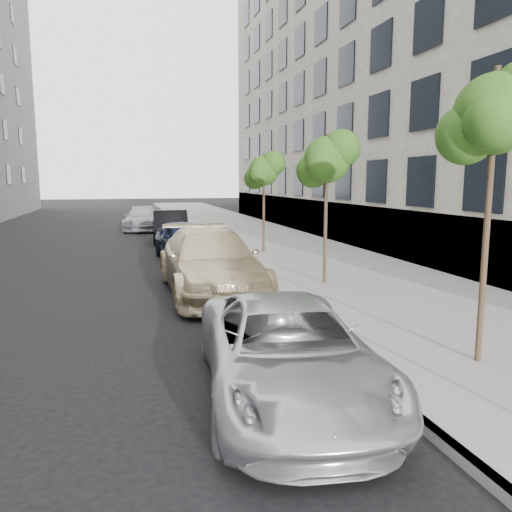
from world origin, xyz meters
name	(u,v)px	position (x,y,z in m)	size (l,w,h in m)	color
ground	(333,440)	(0.00, 0.00, 0.00)	(160.00, 160.00, 0.00)	black
sidewalk	(239,230)	(4.30, 24.00, 0.07)	(6.40, 72.00, 0.14)	gray
curb	(187,232)	(1.18, 24.00, 0.07)	(0.15, 72.00, 0.14)	#9E9B93
tree_near	(496,114)	(3.23, 1.50, 4.04)	(1.61, 1.41, 4.70)	#38281C
tree_mid	(328,160)	(3.23, 8.00, 3.62)	(1.65, 1.45, 4.29)	#38281C
tree_far	(264,171)	(3.23, 14.50, 3.43)	(1.59, 1.39, 4.07)	#38281C
minivan	(287,351)	(-0.16, 1.26, 0.68)	(2.26, 4.90, 1.36)	silver
suv	(210,262)	(-0.10, 8.06, 0.86)	(2.42, 5.95, 1.73)	beige
sedan_blue	(185,240)	(-0.10, 13.88, 0.77)	(1.81, 4.50, 1.53)	black
sedan_black	(171,226)	(-0.10, 19.91, 0.78)	(1.65, 4.74, 1.56)	black
sedan_rear	(142,218)	(-1.26, 26.25, 0.71)	(2.00, 4.92, 1.43)	#95979C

